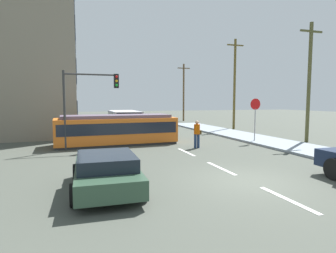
{
  "coord_description": "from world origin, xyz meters",
  "views": [
    {
      "loc": [
        -5.75,
        -8.53,
        2.86
      ],
      "look_at": [
        -0.27,
        8.47,
        1.24
      ],
      "focal_mm": 30.21,
      "sensor_mm": 36.0,
      "label": 1
    }
  ],
  "objects_px": {
    "streetcar_tram": "(117,129)",
    "pedestrian_crossing": "(197,133)",
    "utility_pole_far": "(184,91)",
    "city_bus": "(125,119)",
    "utility_pole_near": "(309,80)",
    "utility_pole_mid": "(235,83)",
    "stop_sign": "(255,111)",
    "parked_sedan_mid": "(86,130)",
    "parked_sedan_near": "(106,171)",
    "traffic_light_mast": "(88,94)"
  },
  "relations": [
    {
      "from": "parked_sedan_mid",
      "to": "utility_pole_far",
      "type": "xyz_separation_m",
      "value": [
        13.86,
        15.08,
        3.58
      ]
    },
    {
      "from": "streetcar_tram",
      "to": "utility_pole_mid",
      "type": "bearing_deg",
      "value": 27.43
    },
    {
      "from": "streetcar_tram",
      "to": "utility_pole_near",
      "type": "xyz_separation_m",
      "value": [
        12.75,
        -3.0,
        3.25
      ]
    },
    {
      "from": "streetcar_tram",
      "to": "traffic_light_mast",
      "type": "height_order",
      "value": "traffic_light_mast"
    },
    {
      "from": "pedestrian_crossing",
      "to": "parked_sedan_mid",
      "type": "bearing_deg",
      "value": 132.09
    },
    {
      "from": "stop_sign",
      "to": "city_bus",
      "type": "bearing_deg",
      "value": 125.3
    },
    {
      "from": "utility_pole_near",
      "to": "utility_pole_mid",
      "type": "distance_m",
      "value": 9.62
    },
    {
      "from": "stop_sign",
      "to": "utility_pole_near",
      "type": "distance_m",
      "value": 4.25
    },
    {
      "from": "parked_sedan_mid",
      "to": "utility_pole_far",
      "type": "relative_size",
      "value": 0.56
    },
    {
      "from": "utility_pole_mid",
      "to": "utility_pole_far",
      "type": "xyz_separation_m",
      "value": [
        -0.7,
        12.44,
        -0.47
      ]
    },
    {
      "from": "parked_sedan_mid",
      "to": "traffic_light_mast",
      "type": "xyz_separation_m",
      "value": [
        0.02,
        -5.32,
        2.64
      ]
    },
    {
      "from": "parked_sedan_near",
      "to": "utility_pole_far",
      "type": "relative_size",
      "value": 0.52
    },
    {
      "from": "parked_sedan_near",
      "to": "stop_sign",
      "type": "relative_size",
      "value": 1.45
    },
    {
      "from": "parked_sedan_mid",
      "to": "utility_pole_mid",
      "type": "distance_m",
      "value": 15.34
    },
    {
      "from": "pedestrian_crossing",
      "to": "utility_pole_mid",
      "type": "distance_m",
      "value": 13.21
    },
    {
      "from": "parked_sedan_mid",
      "to": "utility_pole_near",
      "type": "height_order",
      "value": "utility_pole_near"
    },
    {
      "from": "utility_pole_near",
      "to": "streetcar_tram",
      "type": "bearing_deg",
      "value": 166.76
    },
    {
      "from": "pedestrian_crossing",
      "to": "city_bus",
      "type": "bearing_deg",
      "value": 103.0
    },
    {
      "from": "parked_sedan_mid",
      "to": "utility_pole_far",
      "type": "bearing_deg",
      "value": 47.41
    },
    {
      "from": "utility_pole_near",
      "to": "utility_pole_far",
      "type": "xyz_separation_m",
      "value": [
        -0.72,
        22.04,
        -0.05
      ]
    },
    {
      "from": "pedestrian_crossing",
      "to": "utility_pole_far",
      "type": "xyz_separation_m",
      "value": [
        7.59,
        22.03,
        3.26
      ]
    },
    {
      "from": "city_bus",
      "to": "parked_sedan_mid",
      "type": "height_order",
      "value": "city_bus"
    },
    {
      "from": "pedestrian_crossing",
      "to": "parked_sedan_mid",
      "type": "height_order",
      "value": "pedestrian_crossing"
    },
    {
      "from": "utility_pole_mid",
      "to": "streetcar_tram",
      "type": "bearing_deg",
      "value": -152.57
    },
    {
      "from": "parked_sedan_near",
      "to": "utility_pole_near",
      "type": "height_order",
      "value": "utility_pole_near"
    },
    {
      "from": "stop_sign",
      "to": "traffic_light_mast",
      "type": "relative_size",
      "value": 0.63
    },
    {
      "from": "utility_pole_mid",
      "to": "stop_sign",
      "type": "bearing_deg",
      "value": -112.36
    },
    {
      "from": "utility_pole_far",
      "to": "pedestrian_crossing",
      "type": "bearing_deg",
      "value": -109.01
    },
    {
      "from": "streetcar_tram",
      "to": "utility_pole_mid",
      "type": "xyz_separation_m",
      "value": [
        12.73,
        6.61,
        3.67
      ]
    },
    {
      "from": "streetcar_tram",
      "to": "utility_pole_near",
      "type": "height_order",
      "value": "utility_pole_near"
    },
    {
      "from": "streetcar_tram",
      "to": "utility_pole_mid",
      "type": "height_order",
      "value": "utility_pole_mid"
    },
    {
      "from": "utility_pole_mid",
      "to": "city_bus",
      "type": "bearing_deg",
      "value": 171.46
    },
    {
      "from": "city_bus",
      "to": "utility_pole_mid",
      "type": "relative_size",
      "value": 0.61
    },
    {
      "from": "parked_sedan_near",
      "to": "traffic_light_mast",
      "type": "relative_size",
      "value": 0.91
    },
    {
      "from": "stop_sign",
      "to": "traffic_light_mast",
      "type": "bearing_deg",
      "value": 176.25
    },
    {
      "from": "utility_pole_near",
      "to": "utility_pole_mid",
      "type": "bearing_deg",
      "value": 90.15
    },
    {
      "from": "streetcar_tram",
      "to": "utility_pole_near",
      "type": "bearing_deg",
      "value": -13.24
    },
    {
      "from": "traffic_light_mast",
      "to": "pedestrian_crossing",
      "type": "bearing_deg",
      "value": -14.55
    },
    {
      "from": "city_bus",
      "to": "stop_sign",
      "type": "relative_size",
      "value": 1.9
    },
    {
      "from": "utility_pole_far",
      "to": "city_bus",
      "type": "bearing_deg",
      "value": -133.3
    },
    {
      "from": "parked_sedan_mid",
      "to": "stop_sign",
      "type": "height_order",
      "value": "stop_sign"
    },
    {
      "from": "traffic_light_mast",
      "to": "utility_pole_mid",
      "type": "distance_m",
      "value": 16.64
    },
    {
      "from": "stop_sign",
      "to": "traffic_light_mast",
      "type": "xyz_separation_m",
      "value": [
        -10.96,
        0.72,
        1.07
      ]
    },
    {
      "from": "parked_sedan_mid",
      "to": "traffic_light_mast",
      "type": "height_order",
      "value": "traffic_light_mast"
    },
    {
      "from": "parked_sedan_near",
      "to": "stop_sign",
      "type": "distance_m",
      "value": 13.23
    },
    {
      "from": "pedestrian_crossing",
      "to": "streetcar_tram",
      "type": "bearing_deg",
      "value": 146.11
    },
    {
      "from": "parked_sedan_near",
      "to": "traffic_light_mast",
      "type": "distance_m",
      "value": 8.66
    },
    {
      "from": "pedestrian_crossing",
      "to": "parked_sedan_mid",
      "type": "distance_m",
      "value": 9.36
    },
    {
      "from": "streetcar_tram",
      "to": "pedestrian_crossing",
      "type": "relative_size",
      "value": 4.69
    },
    {
      "from": "city_bus",
      "to": "parked_sedan_mid",
      "type": "xyz_separation_m",
      "value": [
        -3.68,
        -4.28,
        -0.47
      ]
    }
  ]
}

